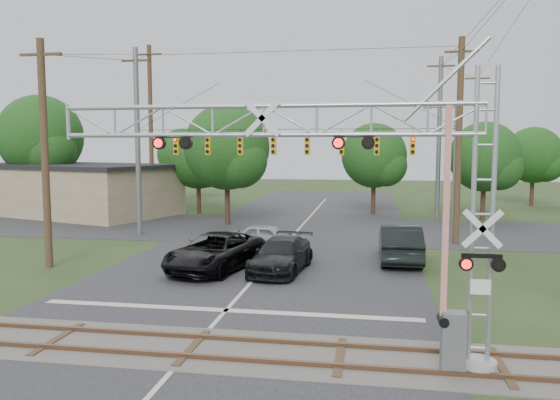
% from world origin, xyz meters
% --- Properties ---
extents(ground, '(160.00, 160.00, 0.00)m').
position_xyz_m(ground, '(0.00, 0.00, 0.00)').
color(ground, '#253B1B').
rests_on(ground, ground).
extents(road_main, '(14.00, 90.00, 0.02)m').
position_xyz_m(road_main, '(0.00, 10.00, 0.01)').
color(road_main, '#242426').
rests_on(road_main, ground).
extents(road_cross, '(90.00, 12.00, 0.02)m').
position_xyz_m(road_cross, '(0.00, 24.00, 0.01)').
color(road_cross, '#242426').
rests_on(road_cross, ground).
extents(railroad_track, '(90.00, 3.20, 0.17)m').
position_xyz_m(railroad_track, '(0.00, 2.00, 0.03)').
color(railroad_track, '#4E4B44').
rests_on(railroad_track, ground).
extents(crossing_gantry, '(11.15, 0.94, 7.37)m').
position_xyz_m(crossing_gantry, '(4.11, 1.64, 4.57)').
color(crossing_gantry, '#979792').
rests_on(crossing_gantry, ground).
extents(traffic_signal_span, '(19.34, 0.36, 11.50)m').
position_xyz_m(traffic_signal_span, '(0.85, 20.00, 5.71)').
color(traffic_signal_span, slate).
rests_on(traffic_signal_span, ground).
extents(pickup_black, '(3.93, 6.30, 1.63)m').
position_xyz_m(pickup_black, '(-2.09, 11.43, 0.81)').
color(pickup_black, black).
rests_on(pickup_black, ground).
extents(car_dark, '(2.58, 5.26, 1.47)m').
position_xyz_m(car_dark, '(0.87, 11.58, 0.74)').
color(car_dark, black).
rests_on(car_dark, ground).
extents(sedan_silver, '(4.24, 2.04, 1.39)m').
position_xyz_m(sedan_silver, '(-0.62, 16.31, 0.70)').
color(sedan_silver, '#A0A4A7').
rests_on(sedan_silver, ground).
extents(suv_dark, '(1.94, 5.44, 1.79)m').
position_xyz_m(suv_dark, '(6.13, 14.60, 0.89)').
color(suv_dark, black).
rests_on(suv_dark, ground).
extents(commercial_building, '(19.48, 13.98, 4.10)m').
position_xyz_m(commercial_building, '(-19.82, 29.46, 2.06)').
color(commercial_building, '#8E7A5F').
rests_on(commercial_building, ground).
extents(streetlight, '(2.23, 0.23, 8.37)m').
position_xyz_m(streetlight, '(10.11, 26.80, 4.68)').
color(streetlight, slate).
rests_on(streetlight, ground).
extents(utility_poles, '(27.44, 29.42, 14.46)m').
position_xyz_m(utility_poles, '(2.93, 22.39, 6.38)').
color(utility_poles, '#452F1F').
rests_on(utility_poles, ground).
extents(treeline, '(54.59, 25.08, 10.03)m').
position_xyz_m(treeline, '(1.42, 30.41, 5.54)').
color(treeline, '#3D281B').
rests_on(treeline, ground).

